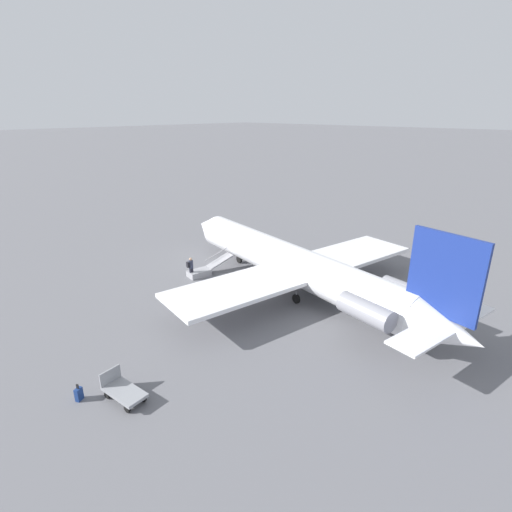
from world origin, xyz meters
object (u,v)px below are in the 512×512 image
(boarding_stairs, at_px, (204,270))
(luggage_cart, at_px, (123,390))
(suitcase, at_px, (79,394))
(airplane_main, at_px, (299,266))
(passenger, at_px, (191,266))

(boarding_stairs, relative_size, luggage_cart, 1.80)
(boarding_stairs, bearing_deg, luggage_cart, -133.86)
(suitcase, bearing_deg, boarding_stairs, -61.71)
(luggage_cart, bearing_deg, boarding_stairs, -60.00)
(boarding_stairs, bearing_deg, airplane_main, -61.62)
(airplane_main, bearing_deg, suitcase, 99.02)
(airplane_main, xyz_separation_m, luggage_cart, (-1.03, 14.85, -1.70))
(airplane_main, relative_size, boarding_stairs, 6.68)
(boarding_stairs, distance_m, luggage_cart, 15.17)
(luggage_cart, xyz_separation_m, suitcase, (1.43, 1.46, -0.13))
(boarding_stairs, distance_m, suitcase, 15.65)
(luggage_cart, bearing_deg, passenger, -56.68)
(airplane_main, height_order, passenger, airplane_main)
(boarding_stairs, bearing_deg, passenger, 179.24)
(boarding_stairs, relative_size, suitcase, 4.70)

